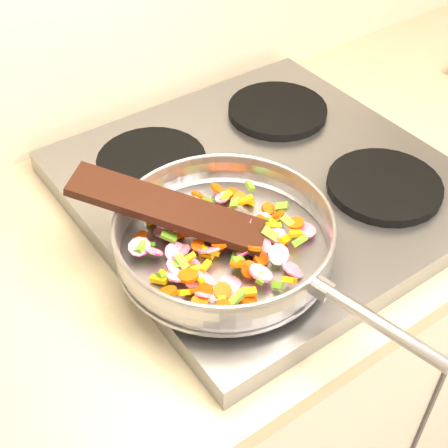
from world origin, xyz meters
TOP-DOWN VIEW (x-y plane):
  - cooktop at (-0.70, 1.67)m, footprint 0.60×0.60m
  - grate_fl at (-0.84, 1.52)m, footprint 0.19×0.19m
  - grate_fr at (-0.56, 1.52)m, footprint 0.19×0.19m
  - grate_bl at (-0.84, 1.81)m, footprint 0.19×0.19m
  - grate_br at (-0.56, 1.81)m, footprint 0.19×0.19m
  - saute_pan at (-0.87, 1.55)m, footprint 0.36×0.52m
  - vegetable_heap at (-0.88, 1.55)m, footprint 0.27×0.26m
  - wooden_spatula at (-0.92, 1.62)m, footprint 0.24×0.26m

SIDE VIEW (x-z plane):
  - cooktop at x=-0.70m, z-range 0.90..0.94m
  - grate_fl at x=-0.84m, z-range 0.94..0.96m
  - grate_fr at x=-0.56m, z-range 0.94..0.96m
  - grate_bl at x=-0.84m, z-range 0.94..0.96m
  - grate_br at x=-0.56m, z-range 0.94..0.96m
  - vegetable_heap at x=-0.88m, z-range 0.95..1.00m
  - saute_pan at x=-0.87m, z-range 0.96..1.02m
  - wooden_spatula at x=-0.92m, z-range 0.97..1.05m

